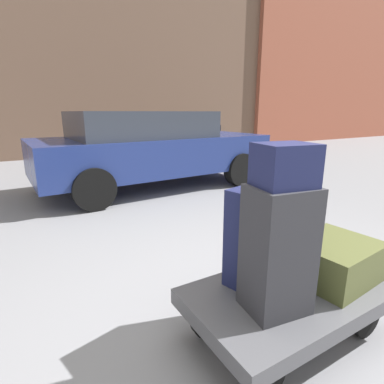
% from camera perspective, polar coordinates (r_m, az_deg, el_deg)
% --- Properties ---
extents(ground_plane, '(60.00, 60.00, 0.00)m').
position_cam_1_polar(ground_plane, '(2.26, 17.26, -24.37)').
color(ground_plane, gray).
extents(building_facade_brick, '(24.00, 1.20, 8.19)m').
position_cam_1_polar(building_facade_brick, '(11.81, -14.90, 27.58)').
color(building_facade_brick, brown).
rests_on(building_facade_brick, ground_plane).
extents(building_facade_side, '(12.00, 1.00, 7.37)m').
position_cam_1_polar(building_facade_side, '(18.86, 26.19, 20.39)').
color(building_facade_side, brown).
rests_on(building_facade_side, ground_plane).
extents(luggage_cart, '(1.28, 0.75, 0.34)m').
position_cam_1_polar(luggage_cart, '(2.10, 17.84, -18.66)').
color(luggage_cart, '#4C4C51').
rests_on(luggage_cart, ground_plane).
extents(suitcase_charcoal_stacked_top, '(0.36, 0.32, 0.70)m').
position_cam_1_polar(suitcase_charcoal_stacked_top, '(1.70, 15.96, -10.55)').
color(suitcase_charcoal_stacked_top, '#2D2D33').
rests_on(suitcase_charcoal_stacked_top, luggage_cart).
extents(suitcase_navy_center, '(0.45, 0.33, 0.62)m').
position_cam_1_polar(suitcase_navy_center, '(1.96, 12.40, -8.08)').
color(suitcase_navy_center, '#191E47').
rests_on(suitcase_navy_center, luggage_cart).
extents(suitcase_olive_front_right, '(0.57, 0.50, 0.26)m').
position_cam_1_polar(suitcase_olive_front_right, '(2.23, 25.16, -11.51)').
color(suitcase_olive_front_right, '#4C5128').
rests_on(suitcase_olive_front_right, luggage_cart).
extents(duffel_bag_navy_topmost_pile, '(0.32, 0.28, 0.22)m').
position_cam_1_polar(duffel_bag_navy_topmost_pile, '(1.56, 17.15, 4.87)').
color(duffel_bag_navy_topmost_pile, '#191E47').
rests_on(duffel_bag_navy_topmost_pile, suitcase_charcoal_stacked_top).
extents(parked_car, '(4.37, 2.07, 1.42)m').
position_cam_1_polar(parked_car, '(5.80, -7.68, 8.36)').
color(parked_car, navy).
rests_on(parked_car, ground_plane).
extents(bicycle_leaning, '(1.76, 0.26, 0.96)m').
position_cam_1_polar(bicycle_leaning, '(11.00, 3.27, 9.46)').
color(bicycle_leaning, black).
rests_on(bicycle_leaning, ground_plane).
extents(bollard_kerb_near, '(0.27, 0.27, 0.72)m').
position_cam_1_polar(bollard_kerb_near, '(8.66, -7.37, 7.81)').
color(bollard_kerb_near, '#72665B').
rests_on(bollard_kerb_near, ground_plane).
extents(bollard_kerb_mid, '(0.27, 0.27, 0.72)m').
position_cam_1_polar(bollard_kerb_mid, '(9.33, 1.03, 8.43)').
color(bollard_kerb_mid, '#72665B').
rests_on(bollard_kerb_mid, ground_plane).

